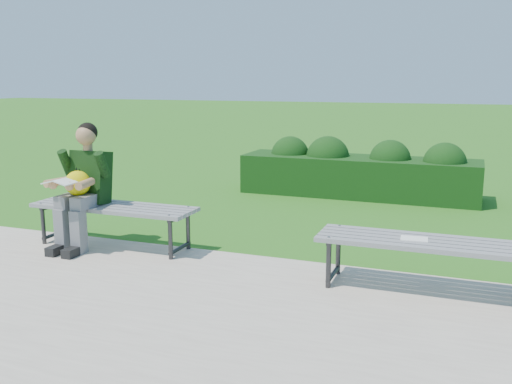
# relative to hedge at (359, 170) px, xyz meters

# --- Properties ---
(ground) EXTENTS (80.00, 80.00, 0.00)m
(ground) POSITION_rel_hedge_xyz_m (-0.40, -3.51, -0.39)
(ground) COLOR #287D24
(ground) RESTS_ON ground
(walkway) EXTENTS (30.00, 3.50, 0.02)m
(walkway) POSITION_rel_hedge_xyz_m (-0.40, -5.26, -0.38)
(walkway) COLOR beige
(walkway) RESTS_ON ground
(hedge) EXTENTS (3.61, 0.93, 0.91)m
(hedge) POSITION_rel_hedge_xyz_m (0.00, 0.00, 0.00)
(hedge) COLOR #133915
(hedge) RESTS_ON ground
(bench_left) EXTENTS (1.80, 0.50, 0.46)m
(bench_left) POSITION_rel_hedge_xyz_m (-1.92, -3.74, 0.02)
(bench_left) COLOR slate
(bench_left) RESTS_ON walkway
(bench_right) EXTENTS (1.80, 0.50, 0.46)m
(bench_right) POSITION_rel_hedge_xyz_m (1.30, -3.96, 0.02)
(bench_right) COLOR slate
(bench_right) RESTS_ON walkway
(seated_boy) EXTENTS (0.56, 0.76, 1.31)m
(seated_boy) POSITION_rel_hedge_xyz_m (-2.22, -3.84, 0.32)
(seated_boy) COLOR slate
(seated_boy) RESTS_ON walkway
(paper_sheet) EXTENTS (0.23, 0.18, 0.01)m
(paper_sheet) POSITION_rel_hedge_xyz_m (1.20, -3.96, 0.08)
(paper_sheet) COLOR white
(paper_sheet) RESTS_ON bench_right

